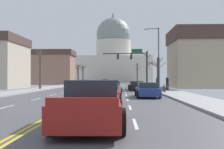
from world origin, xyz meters
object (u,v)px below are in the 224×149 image
(sedan_oncoming_01, at_px, (87,82))
(sedan_near_04, at_px, (105,95))
(sedan_oncoming_00, at_px, (82,83))
(sedan_oncoming_02, at_px, (105,81))
(pedestrian_00, at_px, (167,82))
(pedestrian_01, at_px, (157,82))
(bicycle_parked, at_px, (164,89))
(pickup_truck_near_05, at_px, (91,105))
(sedan_near_00, at_px, (113,84))
(sedan_near_01, at_px, (136,86))
(sedan_near_03, at_px, (147,90))
(street_lamp_right, at_px, (157,53))
(sedan_near_02, at_px, (112,88))
(signal_gantry, at_px, (134,60))

(sedan_oncoming_01, bearing_deg, sedan_near_04, -81.61)
(sedan_oncoming_00, xyz_separation_m, sedan_oncoming_02, (3.54, 22.33, -0.02))
(sedan_oncoming_00, xyz_separation_m, pedestrian_00, (13.95, -22.45, 0.52))
(pedestrian_01, bearing_deg, sedan_near_04, -104.99)
(pedestrian_00, bearing_deg, sedan_oncoming_02, 103.09)
(bicycle_parked, bearing_deg, pickup_truck_near_05, -106.67)
(pedestrian_00, xyz_separation_m, bicycle_parked, (-1.22, -4.91, -0.63))
(sedan_near_00, bearing_deg, pickup_truck_near_05, -89.71)
(sedan_near_00, distance_m, sedan_near_01, 6.91)
(sedan_near_03, xyz_separation_m, pickup_truck_near_05, (-3.33, -13.51, 0.11))
(sedan_oncoming_00, bearing_deg, street_lamp_right, -55.61)
(pedestrian_01, bearing_deg, pedestrian_00, -88.91)
(sedan_near_04, bearing_deg, bicycle_parked, 64.94)
(street_lamp_right, relative_size, sedan_oncoming_01, 1.95)
(sedan_oncoming_02, bearing_deg, street_lamp_right, -77.01)
(sedan_oncoming_01, bearing_deg, sedan_oncoming_02, 71.80)
(street_lamp_right, distance_m, pedestrian_00, 5.20)
(sedan_near_02, bearing_deg, bicycle_parked, -3.91)
(signal_gantry, xyz_separation_m, bicycle_parked, (2.21, -18.61, -4.35))
(sedan_near_02, relative_size, pickup_truck_near_05, 0.89)
(pedestrian_01, bearing_deg, sedan_oncoming_02, 105.58)
(sedan_near_01, xyz_separation_m, sedan_near_02, (-3.09, -7.26, 0.03))
(sedan_near_02, height_order, sedan_oncoming_00, sedan_near_02)
(signal_gantry, bearing_deg, pedestrian_00, -75.94)
(signal_gantry, height_order, pickup_truck_near_05, signal_gantry)
(pickup_truck_near_05, relative_size, pedestrian_01, 3.24)
(sedan_near_03, distance_m, sedan_oncoming_00, 34.29)
(pedestrian_00, bearing_deg, sedan_oncoming_01, 113.06)
(pedestrian_00, bearing_deg, street_lamp_right, 104.33)
(street_lamp_right, bearing_deg, pedestrian_01, 81.63)
(sedan_near_00, height_order, sedan_oncoming_00, sedan_near_00)
(signal_gantry, relative_size, sedan_near_01, 1.80)
(street_lamp_right, xyz_separation_m, bicycle_parked, (-0.38, -8.20, -4.57))
(sedan_oncoming_00, xyz_separation_m, pedestrian_01, (13.80, -14.47, 0.45))
(sedan_near_00, bearing_deg, street_lamp_right, -41.58)
(sedan_near_03, relative_size, pickup_truck_near_05, 0.88)
(pickup_truck_near_05, bearing_deg, sedan_near_04, 89.44)
(sedan_near_02, relative_size, bicycle_parked, 2.66)
(sedan_oncoming_00, xyz_separation_m, sedan_oncoming_01, (-0.23, 10.86, -0.05))
(pickup_truck_near_05, bearing_deg, sedan_near_03, 76.15)
(sedan_near_03, bearing_deg, sedan_near_02, 119.67)
(sedan_near_02, relative_size, sedan_oncoming_00, 1.09)
(sedan_near_00, bearing_deg, sedan_oncoming_02, 95.39)
(sedan_near_03, distance_m, sedan_oncoming_01, 44.81)
(sedan_near_04, bearing_deg, sedan_near_00, 90.52)
(pickup_truck_near_05, relative_size, sedan_oncoming_00, 1.23)
(street_lamp_right, bearing_deg, sedan_oncoming_01, 113.96)
(sedan_oncoming_01, height_order, bicycle_parked, sedan_oncoming_01)
(sedan_near_02, relative_size, pedestrian_01, 2.87)
(signal_gantry, distance_m, pickup_truck_near_05, 37.80)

